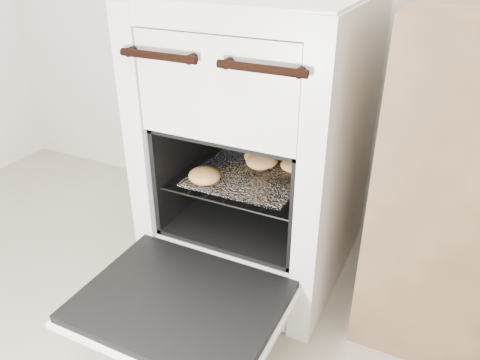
# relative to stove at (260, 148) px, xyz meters

# --- Properties ---
(stove) EXTENTS (0.62, 0.69, 0.95)m
(stove) POSITION_rel_stove_xyz_m (0.00, 0.00, 0.00)
(stove) COLOR silver
(stove) RESTS_ON ground
(oven_door) EXTENTS (0.56, 0.43, 0.04)m
(oven_door) POSITION_rel_stove_xyz_m (-0.00, -0.52, -0.26)
(oven_door) COLOR black
(oven_door) RESTS_ON stove
(oven_rack) EXTENTS (0.45, 0.43, 0.01)m
(oven_rack) POSITION_rel_stove_xyz_m (-0.00, -0.07, -0.07)
(oven_rack) COLOR black
(oven_rack) RESTS_ON stove
(foil_sheet) EXTENTS (0.35, 0.31, 0.01)m
(foil_sheet) POSITION_rel_stove_xyz_m (0.00, -0.09, -0.07)
(foil_sheet) COLOR white
(foil_sheet) RESTS_ON oven_rack
(baked_rolls) EXTENTS (0.33, 0.32, 0.05)m
(baked_rolls) POSITION_rel_stove_xyz_m (-0.00, -0.05, -0.04)
(baked_rolls) COLOR #DF9F59
(baked_rolls) RESTS_ON foil_sheet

